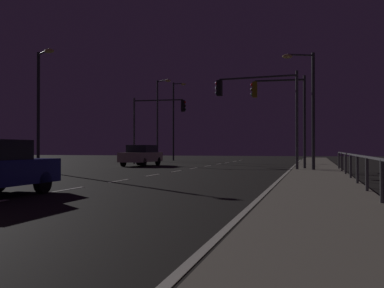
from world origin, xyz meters
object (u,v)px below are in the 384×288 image
(car_oncoming, at_px, (141,155))
(traffic_light_overhead_east, at_px, (260,100))
(traffic_light_far_left, at_px, (156,117))
(street_lamp_corner, at_px, (40,98))
(street_lamp_across_street, at_px, (175,115))
(street_lamp_median, at_px, (308,98))
(street_lamp_mid_block, at_px, (159,113))
(traffic_light_near_left, at_px, (282,104))

(car_oncoming, relative_size, traffic_light_overhead_east, 0.79)
(traffic_light_far_left, xyz_separation_m, street_lamp_corner, (-2.16, -13.56, 0.18))
(traffic_light_overhead_east, distance_m, street_lamp_corner, 12.68)
(street_lamp_across_street, bearing_deg, traffic_light_overhead_east, -60.20)
(traffic_light_far_left, height_order, traffic_light_overhead_east, traffic_light_overhead_east)
(street_lamp_median, bearing_deg, street_lamp_across_street, 124.50)
(street_lamp_mid_block, bearing_deg, street_lamp_corner, -90.67)
(traffic_light_far_left, relative_size, traffic_light_overhead_east, 1.00)
(street_lamp_across_street, distance_m, street_lamp_corner, 23.98)
(car_oncoming, relative_size, street_lamp_mid_block, 0.55)
(car_oncoming, height_order, traffic_light_overhead_east, traffic_light_overhead_east)
(street_lamp_across_street, xyz_separation_m, street_lamp_mid_block, (-0.40, -4.04, -0.09))
(traffic_light_far_left, xyz_separation_m, street_lamp_median, (12.56, -10.09, 0.12))
(car_oncoming, bearing_deg, street_lamp_median, -25.94)
(car_oncoming, distance_m, street_lamp_across_street, 15.21)
(street_lamp_mid_block, bearing_deg, street_lamp_across_street, 84.34)
(street_lamp_median, xyz_separation_m, street_lamp_across_street, (-14.08, 20.50, 0.81))
(street_lamp_mid_block, bearing_deg, car_oncoming, -78.02)
(street_lamp_mid_block, distance_m, street_lamp_corner, 19.93)
(traffic_light_far_left, distance_m, street_lamp_mid_block, 6.70)
(car_oncoming, distance_m, traffic_light_far_left, 5.22)
(street_lamp_across_street, height_order, street_lamp_corner, street_lamp_across_street)
(traffic_light_far_left, height_order, street_lamp_mid_block, street_lamp_mid_block)
(car_oncoming, distance_m, street_lamp_median, 14.02)
(street_lamp_median, height_order, street_lamp_mid_block, street_lamp_mid_block)
(street_lamp_across_street, bearing_deg, street_lamp_mid_block, -95.66)
(traffic_light_near_left, xyz_separation_m, street_lamp_median, (1.57, -1.69, 0.11))
(traffic_light_far_left, relative_size, street_lamp_across_street, 0.67)
(traffic_light_far_left, bearing_deg, street_lamp_corner, -99.06)
(traffic_light_near_left, bearing_deg, street_lamp_corner, -158.58)
(street_lamp_median, distance_m, street_lamp_corner, 15.12)
(traffic_light_near_left, distance_m, street_lamp_across_street, 22.60)
(traffic_light_near_left, relative_size, street_lamp_across_street, 0.66)
(car_oncoming, height_order, street_lamp_corner, street_lamp_corner)
(street_lamp_across_street, bearing_deg, traffic_light_near_left, -56.36)
(street_lamp_corner, bearing_deg, street_lamp_mid_block, 89.33)
(street_lamp_across_street, distance_m, street_lamp_mid_block, 4.06)
(car_oncoming, distance_m, traffic_light_overhead_east, 11.41)
(street_lamp_corner, bearing_deg, traffic_light_overhead_east, 18.97)
(street_lamp_corner, bearing_deg, street_lamp_across_street, 88.49)
(car_oncoming, distance_m, street_lamp_mid_block, 11.45)
(car_oncoming, relative_size, street_lamp_corner, 0.65)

